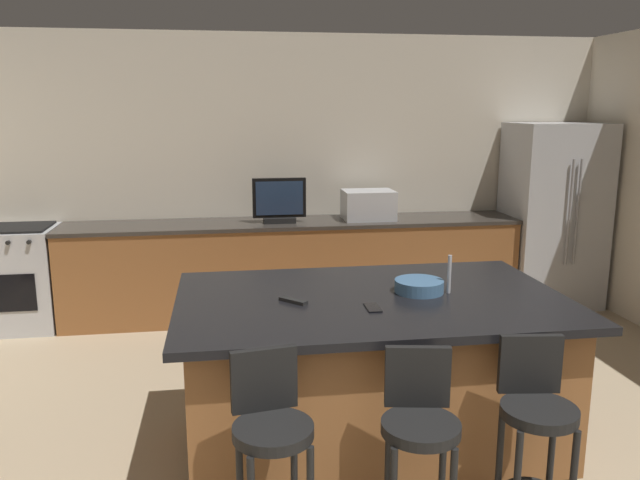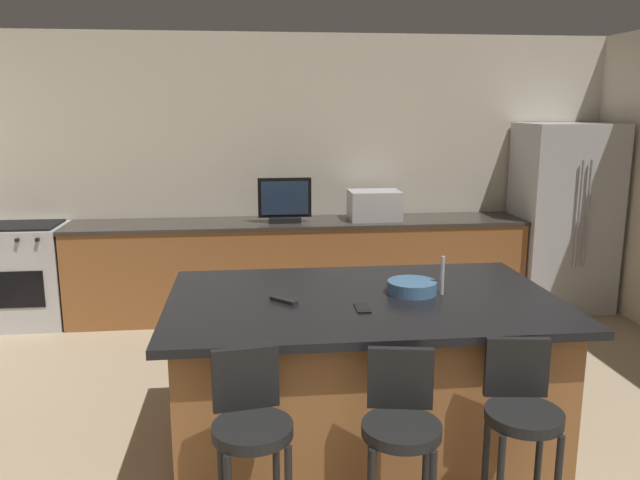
{
  "view_description": "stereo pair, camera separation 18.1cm",
  "coord_description": "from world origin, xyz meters",
  "px_view_note": "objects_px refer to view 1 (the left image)",
  "views": [
    {
      "loc": [
        -0.71,
        -1.11,
        1.97
      ],
      "look_at": [
        -0.02,
        3.37,
        1.01
      ],
      "focal_mm": 35.31,
      "sensor_mm": 36.0,
      "label": 1
    },
    {
      "loc": [
        -0.53,
        -1.13,
        1.97
      ],
      "look_at": [
        -0.02,
        3.37,
        1.01
      ],
      "focal_mm": 35.31,
      "sensor_mm": 36.0,
      "label": 2
    }
  ],
  "objects_px": {
    "refrigerator": "(553,215)",
    "tv_remote": "(293,301)",
    "bar_stool_left": "(271,445)",
    "range_oven": "(14,278)",
    "fruit_bowl": "(419,286)",
    "bar_stool_center": "(419,440)",
    "kitchen_island": "(370,373)",
    "bar_stool_right": "(535,425)",
    "cell_phone": "(373,308)",
    "microwave": "(368,205)",
    "tv_monitor": "(279,202)"
  },
  "relations": [
    {
      "from": "refrigerator",
      "to": "tv_remote",
      "type": "height_order",
      "value": "refrigerator"
    },
    {
      "from": "bar_stool_left",
      "to": "tv_remote",
      "type": "xyz_separation_m",
      "value": [
        0.19,
        0.83,
        0.37
      ]
    },
    {
      "from": "range_oven",
      "to": "fruit_bowl",
      "type": "bearing_deg",
      "value": -39.88
    },
    {
      "from": "bar_stool_center",
      "to": "fruit_bowl",
      "type": "relative_size",
      "value": 3.4
    },
    {
      "from": "refrigerator",
      "to": "bar_stool_left",
      "type": "bearing_deg",
      "value": -132.51
    },
    {
      "from": "refrigerator",
      "to": "bar_stool_left",
      "type": "height_order",
      "value": "refrigerator"
    },
    {
      "from": "bar_stool_left",
      "to": "kitchen_island",
      "type": "bearing_deg",
      "value": 44.67
    },
    {
      "from": "refrigerator",
      "to": "kitchen_island",
      "type": "bearing_deg",
      "value": -134.55
    },
    {
      "from": "kitchen_island",
      "to": "tv_remote",
      "type": "xyz_separation_m",
      "value": [
        -0.44,
        -0.04,
        0.47
      ]
    },
    {
      "from": "bar_stool_right",
      "to": "tv_remote",
      "type": "xyz_separation_m",
      "value": [
        -1.01,
        0.81,
        0.38
      ]
    },
    {
      "from": "bar_stool_left",
      "to": "bar_stool_right",
      "type": "relative_size",
      "value": 1.02
    },
    {
      "from": "refrigerator",
      "to": "bar_stool_left",
      "type": "relative_size",
      "value": 1.88
    },
    {
      "from": "bar_stool_center",
      "to": "cell_phone",
      "type": "bearing_deg",
      "value": 104.01
    },
    {
      "from": "range_oven",
      "to": "cell_phone",
      "type": "height_order",
      "value": "cell_phone"
    },
    {
      "from": "bar_stool_left",
      "to": "tv_remote",
      "type": "distance_m",
      "value": 0.92
    },
    {
      "from": "refrigerator",
      "to": "bar_stool_right",
      "type": "relative_size",
      "value": 1.91
    },
    {
      "from": "range_oven",
      "to": "microwave",
      "type": "height_order",
      "value": "microwave"
    },
    {
      "from": "bar_stool_center",
      "to": "microwave",
      "type": "bearing_deg",
      "value": 90.76
    },
    {
      "from": "refrigerator",
      "to": "fruit_bowl",
      "type": "bearing_deg",
      "value": -131.44
    },
    {
      "from": "range_oven",
      "to": "fruit_bowl",
      "type": "xyz_separation_m",
      "value": [
        2.97,
        -2.48,
        0.51
      ]
    },
    {
      "from": "range_oven",
      "to": "fruit_bowl",
      "type": "height_order",
      "value": "fruit_bowl"
    },
    {
      "from": "bar_stool_left",
      "to": "refrigerator",
      "type": "bearing_deg",
      "value": 38.04
    },
    {
      "from": "bar_stool_left",
      "to": "bar_stool_right",
      "type": "height_order",
      "value": "bar_stool_left"
    },
    {
      "from": "bar_stool_left",
      "to": "bar_stool_center",
      "type": "distance_m",
      "value": 0.64
    },
    {
      "from": "kitchen_island",
      "to": "tv_monitor",
      "type": "height_order",
      "value": "tv_monitor"
    },
    {
      "from": "tv_monitor",
      "to": "bar_stool_right",
      "type": "bearing_deg",
      "value": -75.56
    },
    {
      "from": "kitchen_island",
      "to": "range_oven",
      "type": "bearing_deg",
      "value": 136.79
    },
    {
      "from": "refrigerator",
      "to": "bar_stool_center",
      "type": "distance_m",
      "value": 4.18
    },
    {
      "from": "refrigerator",
      "to": "cell_phone",
      "type": "relative_size",
      "value": 12.12
    },
    {
      "from": "range_oven",
      "to": "bar_stool_left",
      "type": "relative_size",
      "value": 0.97
    },
    {
      "from": "fruit_bowl",
      "to": "cell_phone",
      "type": "relative_size",
      "value": 1.85
    },
    {
      "from": "refrigerator",
      "to": "tv_remote",
      "type": "distance_m",
      "value": 3.84
    },
    {
      "from": "refrigerator",
      "to": "cell_phone",
      "type": "height_order",
      "value": "refrigerator"
    },
    {
      "from": "fruit_bowl",
      "to": "cell_phone",
      "type": "bearing_deg",
      "value": -142.97
    },
    {
      "from": "refrigerator",
      "to": "bar_stool_right",
      "type": "distance_m",
      "value": 3.84
    },
    {
      "from": "tv_monitor",
      "to": "tv_remote",
      "type": "distance_m",
      "value": 2.52
    },
    {
      "from": "fruit_bowl",
      "to": "tv_remote",
      "type": "distance_m",
      "value": 0.74
    },
    {
      "from": "range_oven",
      "to": "tv_monitor",
      "type": "bearing_deg",
      "value": -1.22
    },
    {
      "from": "bar_stool_left",
      "to": "bar_stool_center",
      "type": "bearing_deg",
      "value": -11.79
    },
    {
      "from": "bar_stool_left",
      "to": "tv_monitor",
      "type": "bearing_deg",
      "value": 74.78
    },
    {
      "from": "tv_monitor",
      "to": "bar_stool_left",
      "type": "bearing_deg",
      "value": -95.77
    },
    {
      "from": "refrigerator",
      "to": "bar_stool_center",
      "type": "height_order",
      "value": "refrigerator"
    },
    {
      "from": "tv_monitor",
      "to": "kitchen_island",
      "type": "bearing_deg",
      "value": -83.25
    },
    {
      "from": "bar_stool_right",
      "to": "cell_phone",
      "type": "xyz_separation_m",
      "value": [
        -0.61,
        0.64,
        0.37
      ]
    },
    {
      "from": "kitchen_island",
      "to": "bar_stool_right",
      "type": "bearing_deg",
      "value": -56.57
    },
    {
      "from": "tv_monitor",
      "to": "bar_stool_left",
      "type": "distance_m",
      "value": 3.4
    },
    {
      "from": "range_oven",
      "to": "bar_stool_center",
      "type": "bearing_deg",
      "value": -51.8
    },
    {
      "from": "bar_stool_center",
      "to": "tv_remote",
      "type": "relative_size",
      "value": 5.56
    },
    {
      "from": "microwave",
      "to": "bar_stool_left",
      "type": "distance_m",
      "value": 3.63
    },
    {
      "from": "microwave",
      "to": "bar_stool_right",
      "type": "height_order",
      "value": "microwave"
    }
  ]
}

